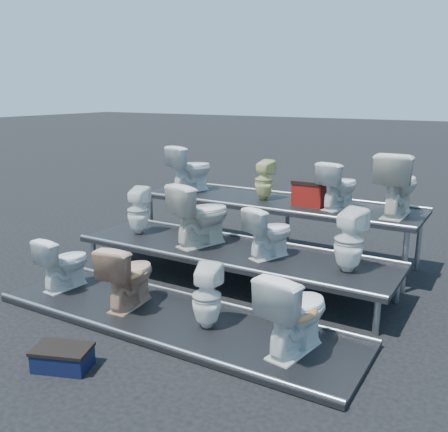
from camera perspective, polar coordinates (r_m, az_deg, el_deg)
The scene contains 18 objects.
ground at distance 6.59m, azimuth 0.90°, elevation -7.71°, with size 80.00×80.00×0.00m, color black.
tier_front at distance 5.58m, azimuth -5.87°, elevation -11.67°, with size 4.20×1.20×0.06m, color black.
tier_mid at distance 6.50m, azimuth 0.91°, elevation -5.83°, with size 4.20×1.20×0.46m, color black.
tier_back at distance 7.55m, azimuth 5.81°, elevation -1.47°, with size 4.20×1.20×0.86m, color black.
toilet_0 at distance 6.49m, azimuth -17.81°, elevation -5.04°, with size 0.37×0.65×0.67m, color white.
toilet_1 at distance 5.78m, azimuth -10.86°, elevation -6.60°, with size 0.41×0.73×0.74m, color tan.
toilet_2 at distance 5.19m, azimuth -1.99°, elevation -9.16°, with size 0.30×0.31×0.68m, color white.
toilet_3 at distance 4.76m, azimuth 8.11°, elevation -10.71°, with size 0.45×0.79×0.81m, color white.
toilet_4 at distance 7.20m, azimuth -9.80°, elevation 0.63°, with size 0.30×0.31×0.67m, color white.
toilet_5 at distance 6.55m, azimuth -2.66°, elevation 0.23°, with size 0.47×0.82×0.84m, color silver.
toilet_6 at distance 6.10m, azimuth 5.22°, elevation -1.82°, with size 0.36×0.63×0.64m, color white.
toilet_7 at distance 5.76m, azimuth 14.11°, elevation -2.71°, with size 0.33×0.34×0.73m, color white.
toilet_8 at distance 8.11m, azimuth -3.83°, elevation 5.46°, with size 0.42×0.73×0.74m, color white.
toilet_9 at distance 7.47m, azimuth 4.58°, elevation 4.12°, with size 0.27×0.27×0.60m, color beige.
toilet_10 at distance 7.05m, azimuth 12.99°, elevation 3.45°, with size 0.37×0.64×0.66m, color white.
toilet_11 at distance 6.84m, azimuth 19.22°, elevation 3.48°, with size 0.47×0.82×0.84m, color silver.
red_crate at distance 7.21m, azimuth 9.80°, elevation 2.45°, with size 0.44×0.35×0.31m, color maroon.
step_stool at distance 4.92m, azimuth -17.94°, elevation -15.32°, with size 0.49×0.30×0.18m, color black.
Camera 1 is at (3.02, -5.31, 2.45)m, focal length 40.00 mm.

